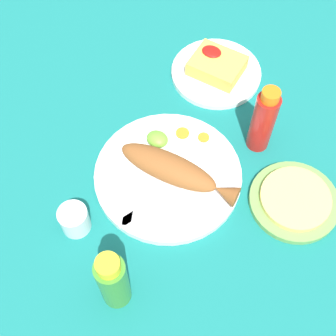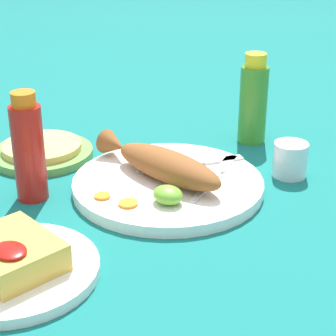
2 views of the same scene
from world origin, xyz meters
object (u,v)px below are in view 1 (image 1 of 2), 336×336
Objects in this scene: hot_sauce_bottle_red at (263,121)px; tortilla_plate at (294,201)px; main_plate at (168,175)px; fork_near at (152,204)px; fried_fish at (175,170)px; side_plate_fries at (216,73)px; salt_cup at (75,220)px; hot_sauce_bottle_green at (113,281)px; fork_far at (133,189)px.

hot_sauce_bottle_red is 0.17m from tortilla_plate.
hot_sauce_bottle_red reaches higher than main_plate.
fork_near is at bearing 65.12° from hot_sauce_bottle_red.
fork_near is (0.01, 0.08, -0.02)m from fried_fish.
fork_near is 1.02× the size of hot_sauce_bottle_red.
tortilla_plate is at bearing 142.22° from hot_sauce_bottle_red.
main_plate is 1.75× the size of fork_near.
fried_fish is 1.22× the size of side_plate_fries.
fork_near is at bearing -135.66° from salt_cup.
hot_sauce_bottle_green reaches higher than salt_cup.
fork_far is at bearing 58.84° from main_plate.
main_plate is 1.68× the size of tortilla_plate.
main_plate is 0.22m from hot_sauce_bottle_red.
salt_cup is at bearing 57.74° from hot_sauce_bottle_red.
fork_near is 0.99× the size of fork_far.
salt_cup reaches higher than main_plate.
hot_sauce_bottle_green is 0.94× the size of tortilla_plate.
tortilla_plate is (-0.29, -0.14, -0.01)m from fork_far.
fried_fish is at bearing 118.17° from fork_far.
fried_fish is at bearing 17.63° from tortilla_plate.
fried_fish is 1.51× the size of hot_sauce_bottle_red.
hot_sauce_bottle_green is at bearing 1.32° from fork_far.
side_plate_fries is (0.05, -0.38, -0.01)m from fork_near.
fork_far reaches higher than side_plate_fries.
salt_cup is at bearing 55.37° from fried_fish.
side_plate_fries is at bearing -81.38° from hot_sauce_bottle_green.
tortilla_plate is (-0.29, 0.23, 0.00)m from side_plate_fries.
fork_far is at bearing 26.39° from tortilla_plate.
salt_cup reaches higher than fork_far.
salt_cup reaches higher than side_plate_fries.
fried_fish is 0.25m from tortilla_plate.
fork_near is 0.82× the size of side_plate_fries.
fried_fish reaches higher than side_plate_fries.
main_plate is 1.77× the size of hot_sauce_bottle_red.
main_plate reaches higher than tortilla_plate.
fork_far is (0.04, 0.07, 0.01)m from main_plate.
main_plate is at bearing 97.94° from side_plate_fries.
hot_sauce_bottle_red is 1.01× the size of hot_sauce_bottle_green.
hot_sauce_bottle_green reaches higher than main_plate.
main_plate is at bearing -80.58° from hot_sauce_bottle_green.
fried_fish is at bearing -83.82° from hot_sauce_bottle_green.
fork_far is 0.21m from hot_sauce_bottle_green.
main_plate is at bearing 0.00° from fried_fish.
salt_cup is at bearing -20.73° from fork_near.
hot_sauce_bottle_green is (0.08, 0.43, -0.00)m from hot_sauce_bottle_red.
fried_fish reaches higher than fork_near.
fork_near is at bearing 82.90° from fried_fish.
fried_fish is at bearing -177.19° from main_plate.
fork_near and fork_far have the same top height.
fried_fish reaches higher than tortilla_plate.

